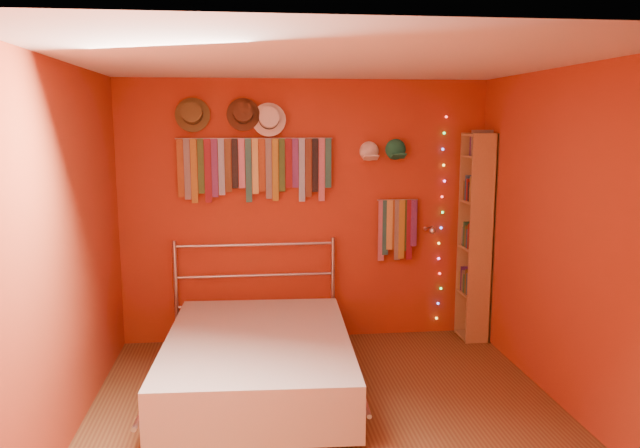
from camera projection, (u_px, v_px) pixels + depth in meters
name	position (u px, v px, depth m)	size (l,w,h in m)	color
ground	(329.00, 419.00, 4.47)	(3.50, 3.50, 0.00)	brown
back_wall	(306.00, 212.00, 5.98)	(3.50, 0.02, 2.50)	maroon
right_wall	(571.00, 242.00, 4.47)	(0.02, 3.50, 2.50)	maroon
left_wall	(64.00, 254.00, 4.06)	(0.02, 3.50, 2.50)	maroon
ceiling	(330.00, 60.00, 4.06)	(3.50, 3.50, 0.02)	white
tie_rack	(255.00, 166.00, 5.79)	(1.45, 0.03, 0.60)	#B2B2B7
small_tie_rack	(397.00, 227.00, 6.04)	(0.40, 0.03, 0.60)	#B2B2B7
fedora_olive	(192.00, 114.00, 5.61)	(0.32, 0.17, 0.31)	brown
fedora_brown	(243.00, 113.00, 5.67)	(0.30, 0.17, 0.30)	#4E2E1C
fedora_white	(269.00, 119.00, 5.70)	(0.31, 0.17, 0.31)	white
cap_white	(369.00, 151.00, 5.90)	(0.18, 0.23, 0.18)	white
cap_green	(396.00, 150.00, 5.93)	(0.19, 0.24, 0.19)	#197453
fairy_lights	(441.00, 220.00, 6.11)	(0.06, 0.02, 2.02)	#FF3333
reading_lamp	(431.00, 230.00, 5.93)	(0.07, 0.29, 0.08)	#B2B2B7
bookshelf	(479.00, 236.00, 5.99)	(0.25, 0.34, 2.00)	#A17A48
bed	(258.00, 360.00, 4.95)	(1.62, 2.13, 1.01)	#B2B2B7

